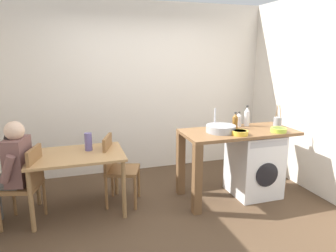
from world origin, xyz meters
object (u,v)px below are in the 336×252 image
Objects in this scene: chair_person_seat at (27,181)px; utensil_crock at (278,122)px; dining_table at (77,162)px; chair_opposite at (117,166)px; vase at (88,142)px; bottle_tall_green at (235,121)px; seated_person at (11,168)px; mixing_bowl at (240,132)px; washing_machine at (254,164)px; bottle_clear_small at (247,117)px; colander at (279,130)px; bottle_squat_brown at (239,120)px.

chair_person_seat is 3.00× the size of utensil_crock.
dining_table is 3.67× the size of utensil_crock.
vase is at bearing -75.42° from chair_opposite.
dining_table is at bearing 176.75° from utensil_crock.
vase is at bearing 174.52° from bottle_tall_green.
vase is at bearing -63.54° from seated_person.
seated_person is at bearing 173.03° from mixing_bowl.
utensil_crock is at bearing -76.57° from seated_person.
dining_table is 5.42× the size of mixing_bowl.
vase reaches higher than chair_person_seat.
washing_machine is (3.02, -0.13, -0.24)m from seated_person.
seated_person is at bearing 178.74° from utensil_crock.
chair_person_seat is at bearing -179.22° from bottle_tall_green.
dining_table is at bearing -179.90° from bottle_clear_small.
seated_person is (-0.70, -0.08, 0.03)m from dining_table.
vase is (-2.53, 0.25, -0.14)m from utensil_crock.
mixing_bowl is 0.55m from colander.
seated_person is at bearing -178.43° from bottle_clear_small.
chair_opposite is (1.03, 0.19, 0.00)m from chair_person_seat.
mixing_bowl is at bearing -118.24° from bottle_squat_brown.
chair_person_seat is 0.23m from seated_person.
utensil_crock reaches higher than colander.
seated_person is 2.91m from bottle_squat_brown.
bottle_squat_brown is 0.70× the size of bottle_clear_small.
seated_person is 3.02m from bottle_clear_small.
bottle_squat_brown is (2.89, 0.11, 0.34)m from seated_person.
dining_table is 4.94× the size of bottle_tall_green.
washing_machine is 0.67m from mixing_bowl.
vase is (0.70, 0.22, 0.34)m from chair_person_seat.
dining_table is 2.01m from mixing_bowl.
mixing_bowl is at bearing -109.02° from bottle_tall_green.
chair_person_seat reaches higher than dining_table.
chair_opposite is 4.50× the size of colander.
bottle_clear_small is at bearing 20.82° from bottle_tall_green.
bottle_clear_small is at bearing 158.32° from utensil_crock.
bottle_clear_small is at bearing 106.81° from chair_opposite.
washing_machine is 0.65m from bottle_tall_green.
chair_person_seat is 2.86m from washing_machine.
bottle_tall_green is 0.34m from mixing_bowl.
seated_person is at bearing -177.87° from bottle_squat_brown.
bottle_clear_small reaches higher than seated_person.
mixing_bowl is 0.77m from utensil_crock.
seated_person is 1.40× the size of washing_machine.
chair_opposite is at bearing 8.80° from dining_table.
vase is at bearing 164.41° from mixing_bowl.
vase is at bearing 174.31° from utensil_crock.
seated_person is 0.89m from vase.
bottle_tall_green is at bearing -74.54° from chair_person_seat.
chair_person_seat is 4.50× the size of colander.
mixing_bowl is 0.93× the size of vase.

